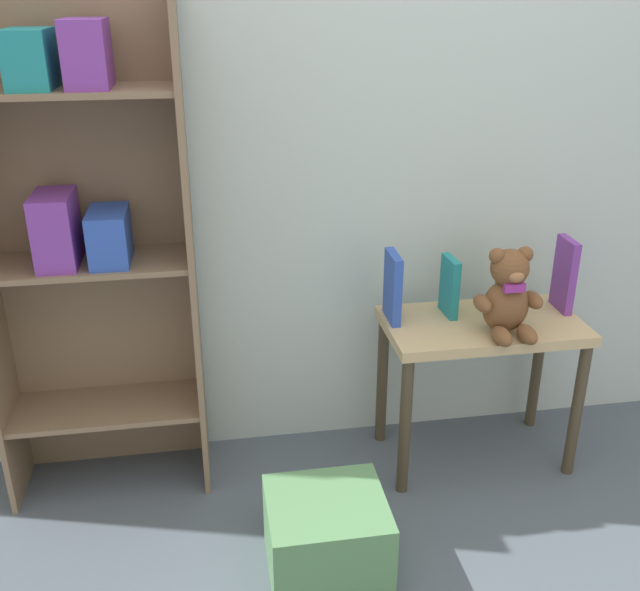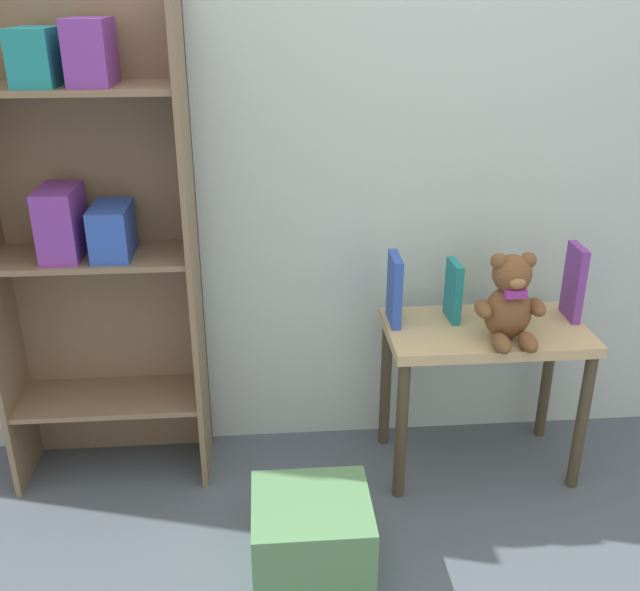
# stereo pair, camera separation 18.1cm
# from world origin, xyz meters

# --- Properties ---
(wall_back) EXTENTS (4.80, 0.06, 2.50)m
(wall_back) POSITION_xyz_m (0.00, 1.25, 1.25)
(wall_back) COLOR silver
(wall_back) RESTS_ON ground_plane
(bookshelf_side) EXTENTS (0.65, 0.29, 1.62)m
(bookshelf_side) POSITION_xyz_m (-0.95, 1.10, 0.90)
(bookshelf_side) COLOR #7F664C
(bookshelf_side) RESTS_ON ground_plane
(display_table) EXTENTS (0.67, 0.37, 0.55)m
(display_table) POSITION_xyz_m (0.33, 0.98, 0.46)
(display_table) COLOR tan
(display_table) RESTS_ON ground_plane
(teddy_bear) EXTENTS (0.22, 0.20, 0.29)m
(teddy_bear) POSITION_xyz_m (0.37, 0.89, 0.68)
(teddy_bear) COLOR brown
(teddy_bear) RESTS_ON display_table
(book_standing_blue) EXTENTS (0.03, 0.14, 0.24)m
(book_standing_blue) POSITION_xyz_m (0.03, 1.05, 0.67)
(book_standing_blue) COLOR #2D51B7
(book_standing_blue) RESTS_ON display_table
(book_standing_teal) EXTENTS (0.03, 0.12, 0.21)m
(book_standing_teal) POSITION_xyz_m (0.23, 1.06, 0.65)
(book_standing_teal) COLOR teal
(book_standing_teal) RESTS_ON display_table
(book_standing_green) EXTENTS (0.04, 0.12, 0.18)m
(book_standing_green) POSITION_xyz_m (0.43, 1.05, 0.64)
(book_standing_green) COLOR #33934C
(book_standing_green) RESTS_ON display_table
(book_standing_purple) EXTENTS (0.03, 0.13, 0.26)m
(book_standing_purple) POSITION_xyz_m (0.64, 1.04, 0.68)
(book_standing_purple) COLOR purple
(book_standing_purple) RESTS_ON display_table
(storage_bin) EXTENTS (0.34, 0.31, 0.24)m
(storage_bin) POSITION_xyz_m (-0.29, 0.52, 0.12)
(storage_bin) COLOR #568956
(storage_bin) RESTS_ON ground_plane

